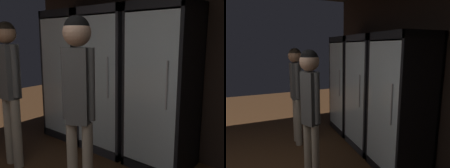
{
  "view_description": "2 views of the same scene",
  "coord_description": "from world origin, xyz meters",
  "views": [
    {
      "loc": [
        1.02,
        0.07,
        1.53
      ],
      "look_at": [
        -0.9,
        2.39,
        0.98
      ],
      "focal_mm": 40.27,
      "sensor_mm": 36.0,
      "label": 1
    },
    {
      "loc": [
        1.76,
        0.85,
        1.74
      ],
      "look_at": [
        -1.69,
        2.3,
        1.04
      ],
      "focal_mm": 32.5,
      "sensor_mm": 36.0,
      "label": 2
    }
  ],
  "objects": [
    {
      "name": "shopper_far",
      "position": [
        -0.47,
        1.43,
        1.12
      ],
      "size": [
        0.25,
        0.23,
        1.71
      ],
      "color": "gray",
      "rests_on": "ground"
    },
    {
      "name": "cooler_left",
      "position": [
        -1.14,
        2.71,
        0.94
      ],
      "size": [
        0.73,
        0.66,
        1.93
      ],
      "color": "#2B2B30",
      "rests_on": "ground"
    },
    {
      "name": "wall_back",
      "position": [
        0.0,
        3.03,
        1.4
      ],
      "size": [
        6.0,
        0.06,
        2.8
      ],
      "primitive_type": "cube",
      "color": "black",
      "rests_on": "ground"
    },
    {
      "name": "shopper_near",
      "position": [
        -1.72,
        1.52,
        1.06
      ],
      "size": [
        0.35,
        0.23,
        1.71
      ],
      "color": "gray",
      "rests_on": "ground"
    },
    {
      "name": "cooler_far_left",
      "position": [
        -1.92,
        2.71,
        0.95
      ],
      "size": [
        0.73,
        0.66,
        1.93
      ],
      "color": "black",
      "rests_on": "ground"
    },
    {
      "name": "cooler_center",
      "position": [
        -0.36,
        2.71,
        0.95
      ],
      "size": [
        0.73,
        0.66,
        1.93
      ],
      "color": "black",
      "rests_on": "ground"
    }
  ]
}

